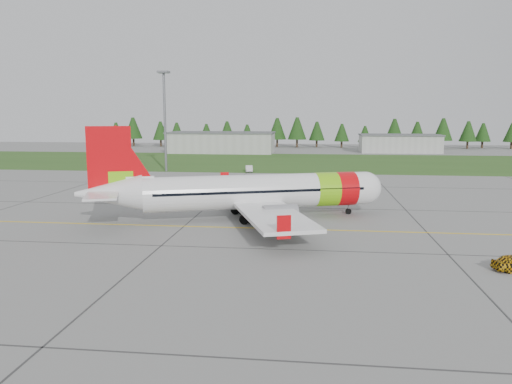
# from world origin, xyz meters

# --- Properties ---
(ground) EXTENTS (320.00, 320.00, 0.00)m
(ground) POSITION_xyz_m (0.00, 0.00, 0.00)
(ground) COLOR gray
(ground) RESTS_ON ground
(aircraft) EXTENTS (33.55, 31.83, 10.53)m
(aircraft) POSITION_xyz_m (-8.36, 12.90, 3.04)
(aircraft) COLOR white
(aircraft) RESTS_ON ground
(service_van) EXTENTS (1.59, 1.52, 4.00)m
(service_van) POSITION_xyz_m (-14.72, 58.99, 2.00)
(service_van) COLOR silver
(service_van) RESTS_ON ground
(grass_strip) EXTENTS (320.00, 50.00, 0.03)m
(grass_strip) POSITION_xyz_m (0.00, 82.00, 0.01)
(grass_strip) COLOR #30561E
(grass_strip) RESTS_ON ground
(taxi_guideline) EXTENTS (120.00, 0.25, 0.02)m
(taxi_guideline) POSITION_xyz_m (0.00, 8.00, 0.01)
(taxi_guideline) COLOR gold
(taxi_guideline) RESTS_ON ground
(hangar_west) EXTENTS (32.00, 14.00, 6.00)m
(hangar_west) POSITION_xyz_m (-30.00, 110.00, 3.00)
(hangar_west) COLOR #A8A8A3
(hangar_west) RESTS_ON ground
(hangar_east) EXTENTS (24.00, 12.00, 5.20)m
(hangar_east) POSITION_xyz_m (25.00, 118.00, 2.60)
(hangar_east) COLOR #A8A8A3
(hangar_east) RESTS_ON ground
(floodlight_mast) EXTENTS (0.50, 0.50, 20.00)m
(floodlight_mast) POSITION_xyz_m (-32.00, 58.00, 10.00)
(floodlight_mast) COLOR slate
(floodlight_mast) RESTS_ON ground
(treeline) EXTENTS (160.00, 8.00, 10.00)m
(treeline) POSITION_xyz_m (0.00, 138.00, 5.00)
(treeline) COLOR #1C3F14
(treeline) RESTS_ON ground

